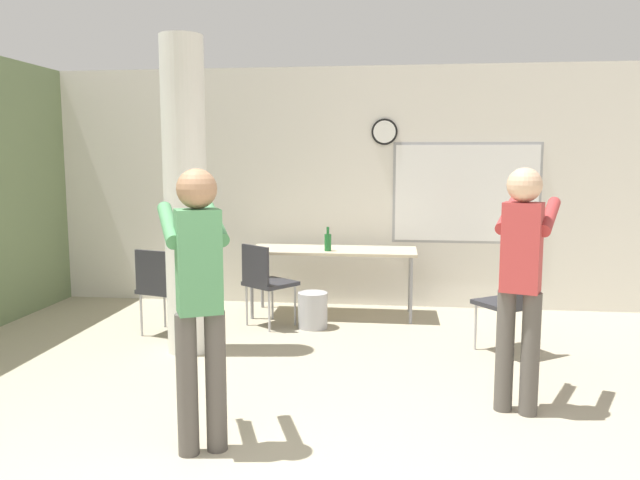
{
  "coord_description": "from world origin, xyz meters",
  "views": [
    {
      "loc": [
        0.66,
        -2.32,
        1.75
      ],
      "look_at": [
        0.02,
        2.83,
        1.07
      ],
      "focal_mm": 35.0,
      "sensor_mm": 36.0,
      "label": 1
    }
  ],
  "objects_px": {
    "person_playing_front": "(199,288)",
    "chair_table_left": "(265,279)",
    "folding_table": "(333,253)",
    "chair_mid_room": "(512,299)",
    "person_playing_side": "(521,270)",
    "chair_near_pillar": "(162,285)",
    "bottle_on_table": "(328,242)"
  },
  "relations": [
    {
      "from": "bottle_on_table",
      "to": "person_playing_side",
      "type": "xyz_separation_m",
      "value": [
        1.58,
        -2.35,
        0.14
      ]
    },
    {
      "from": "folding_table",
      "to": "chair_near_pillar",
      "type": "relative_size",
      "value": 2.12
    },
    {
      "from": "chair_near_pillar",
      "to": "person_playing_side",
      "type": "height_order",
      "value": "person_playing_side"
    },
    {
      "from": "chair_table_left",
      "to": "person_playing_side",
      "type": "bearing_deg",
      "value": -41.52
    },
    {
      "from": "folding_table",
      "to": "chair_mid_room",
      "type": "distance_m",
      "value": 2.11
    },
    {
      "from": "chair_table_left",
      "to": "person_playing_front",
      "type": "xyz_separation_m",
      "value": [
        0.2,
        -2.77,
        0.49
      ]
    },
    {
      "from": "folding_table",
      "to": "chair_table_left",
      "type": "distance_m",
      "value": 0.88
    },
    {
      "from": "chair_mid_room",
      "to": "chair_table_left",
      "type": "bearing_deg",
      "value": 164.86
    },
    {
      "from": "person_playing_front",
      "to": "chair_table_left",
      "type": "bearing_deg",
      "value": 94.09
    },
    {
      "from": "bottle_on_table",
      "to": "chair_near_pillar",
      "type": "bearing_deg",
      "value": -150.97
    },
    {
      "from": "chair_table_left",
      "to": "chair_near_pillar",
      "type": "bearing_deg",
      "value": -154.83
    },
    {
      "from": "folding_table",
      "to": "chair_table_left",
      "type": "relative_size",
      "value": 2.12
    },
    {
      "from": "person_playing_side",
      "to": "chair_mid_room",
      "type": "bearing_deg",
      "value": 82.08
    },
    {
      "from": "chair_near_pillar",
      "to": "person_playing_front",
      "type": "distance_m",
      "value": 2.64
    },
    {
      "from": "folding_table",
      "to": "bottle_on_table",
      "type": "height_order",
      "value": "bottle_on_table"
    },
    {
      "from": "chair_table_left",
      "to": "chair_mid_room",
      "type": "height_order",
      "value": "same"
    },
    {
      "from": "chair_table_left",
      "to": "chair_near_pillar",
      "type": "xyz_separation_m",
      "value": [
        -0.94,
        -0.44,
        0.0
      ]
    },
    {
      "from": "folding_table",
      "to": "person_playing_side",
      "type": "relative_size",
      "value": 1.09
    },
    {
      "from": "person_playing_side",
      "to": "folding_table",
      "type": "bearing_deg",
      "value": 121.67
    },
    {
      "from": "folding_table",
      "to": "chair_mid_room",
      "type": "height_order",
      "value": "chair_mid_room"
    },
    {
      "from": "chair_mid_room",
      "to": "person_playing_front",
      "type": "height_order",
      "value": "person_playing_front"
    },
    {
      "from": "chair_mid_room",
      "to": "person_playing_side",
      "type": "xyz_separation_m",
      "value": [
        -0.18,
        -1.3,
        0.48
      ]
    },
    {
      "from": "folding_table",
      "to": "bottle_on_table",
      "type": "distance_m",
      "value": 0.21
    },
    {
      "from": "person_playing_side",
      "to": "bottle_on_table",
      "type": "bearing_deg",
      "value": 123.9
    },
    {
      "from": "folding_table",
      "to": "person_playing_front",
      "type": "relative_size",
      "value": 1.09
    },
    {
      "from": "folding_table",
      "to": "bottle_on_table",
      "type": "xyz_separation_m",
      "value": [
        -0.04,
        -0.15,
        0.15
      ]
    },
    {
      "from": "chair_near_pillar",
      "to": "person_playing_side",
      "type": "relative_size",
      "value": 0.52
    },
    {
      "from": "bottle_on_table",
      "to": "chair_mid_room",
      "type": "bearing_deg",
      "value": -30.97
    },
    {
      "from": "person_playing_side",
      "to": "chair_table_left",
      "type": "bearing_deg",
      "value": 138.48
    },
    {
      "from": "bottle_on_table",
      "to": "chair_table_left",
      "type": "xyz_separation_m",
      "value": [
        -0.61,
        -0.42,
        -0.34
      ]
    },
    {
      "from": "chair_near_pillar",
      "to": "chair_mid_room",
      "type": "distance_m",
      "value": 3.32
    },
    {
      "from": "folding_table",
      "to": "person_playing_front",
      "type": "bearing_deg",
      "value": -97.59
    }
  ]
}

